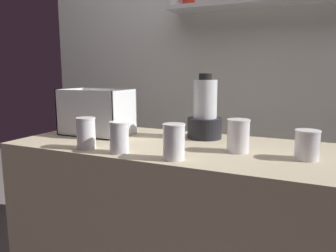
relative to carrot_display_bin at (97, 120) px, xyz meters
The scene contains 9 objects.
counter 0.68m from the carrot_display_bin, ahead, with size 1.40×0.64×0.90m, color tan.
back_wall_unit 0.89m from the carrot_display_bin, 59.07° to the left, with size 2.60×0.24×2.50m.
carrot_display_bin is the anchor object (origin of this frame).
blender_pitcher 0.56m from the carrot_display_bin, 14.53° to the left, with size 0.17×0.17×0.32m.
juice_cup_mango_far_left 0.32m from the carrot_display_bin, 61.11° to the right, with size 0.08×0.08×0.13m.
juice_cup_orange_left 0.43m from the carrot_display_bin, 41.43° to the right, with size 0.08×0.08×0.13m.
juice_cup_pomegranate_middle 0.63m from the carrot_display_bin, 26.88° to the right, with size 0.08×0.08×0.13m.
juice_cup_carrot_right 0.76m from the carrot_display_bin, ahead, with size 0.09×0.09×0.13m.
juice_cup_carrot_far_right 1.01m from the carrot_display_bin, ahead, with size 0.09×0.09×0.11m.
Camera 1 is at (0.60, -1.31, 1.22)m, focal length 34.50 mm.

